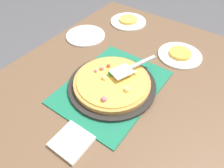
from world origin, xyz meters
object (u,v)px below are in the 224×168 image
served_slice_right (180,53)px  pizza (112,82)px  plate_far_right (180,55)px  plate_near_left (128,22)px  pizza_pan (112,85)px  pizza_server (131,67)px  napkin_stack (72,142)px  plate_side (86,36)px  served_slice_left (128,20)px

served_slice_right → pizza: bearing=-21.9°
pizza → plate_far_right: pizza is taller
plate_near_left → served_slice_right: bearing=71.3°
pizza_pan → pizza: pizza is taller
pizza_pan → pizza_server: bearing=159.1°
served_slice_right → napkin_stack: size_ratio=0.92×
plate_near_left → served_slice_right: size_ratio=2.00×
plate_near_left → napkin_stack: size_ratio=1.83×
pizza → plate_side: size_ratio=1.50×
served_slice_right → pizza_server: size_ratio=0.48×
pizza_pan → plate_near_left: size_ratio=1.73×
pizza → plate_near_left: 0.57m
pizza_pan → plate_near_left: (-0.51, -0.24, -0.01)m
served_slice_left → napkin_stack: size_ratio=0.92×
plate_near_left → plate_side: bearing=-22.3°
pizza_pan → napkin_stack: pizza_pan is taller
pizza → served_slice_right: bearing=158.1°
plate_far_right → pizza_server: (0.29, -0.12, 0.06)m
served_slice_right → napkin_stack: served_slice_right is taller
plate_near_left → served_slice_left: 0.01m
plate_side → napkin_stack: (0.54, 0.40, 0.00)m
plate_far_right → plate_side: bearing=-74.4°
served_slice_right → napkin_stack: (0.68, -0.11, -0.01)m
pizza_pan → pizza_server: 0.11m
plate_far_right → plate_side: size_ratio=1.00×
plate_far_right → plate_side: 0.53m
plate_near_left → plate_far_right: (0.13, 0.40, 0.00)m
plate_near_left → pizza_server: pizza_server is taller
pizza_pan → pizza: (-0.00, 0.00, 0.02)m
pizza_server → served_slice_left: bearing=-146.6°
pizza_pan → plate_far_right: bearing=158.1°
pizza_pan → pizza_server: size_ratio=1.65×
plate_far_right → served_slice_left: served_slice_left is taller
plate_far_right → pizza_server: bearing=-22.2°
plate_side → napkin_stack: 0.67m
plate_far_right → napkin_stack: napkin_stack is taller
pizza_pan → napkin_stack: bearing=8.1°
plate_side → plate_near_left: bearing=157.7°
pizza_pan → served_slice_left: 0.57m
plate_far_right → plate_side: (0.14, -0.51, 0.00)m
pizza → pizza_server: size_ratio=1.43×
served_slice_left → plate_far_right: bearing=71.3°
plate_near_left → served_slice_left: bearing=-90.0°
plate_far_right → served_slice_left: bearing=-108.7°
pizza_pan → napkin_stack: (0.30, 0.04, -0.01)m
served_slice_left → pizza_server: (0.42, 0.28, 0.05)m
pizza → served_slice_left: (-0.51, -0.24, -0.02)m
served_slice_left → pizza_server: pizza_server is taller
plate_side → pizza_server: (0.15, 0.39, 0.06)m
served_slice_left → napkin_stack: served_slice_left is taller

